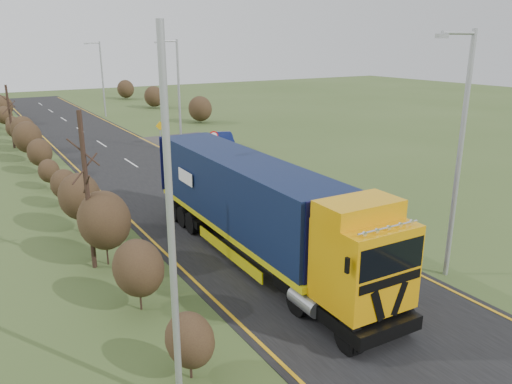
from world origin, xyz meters
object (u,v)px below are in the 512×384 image
at_px(car_red_hatchback, 235,151).
at_px(speed_sign, 214,142).
at_px(streetlight_near, 458,148).
at_px(lorry, 257,205).
at_px(car_blue_sedan, 221,140).

relative_size(car_red_hatchback, speed_sign, 1.34).
xyz_separation_m(car_red_hatchback, streetlight_near, (-2.52, -20.69, 4.23)).
bearing_deg(streetlight_near, lorry, 138.34).
bearing_deg(speed_sign, streetlight_near, -89.64).
distance_m(lorry, car_blue_sedan, 21.54).
xyz_separation_m(lorry, speed_sign, (5.18, 14.19, -0.46)).
height_order(car_red_hatchback, streetlight_near, streetlight_near).
bearing_deg(lorry, car_blue_sedan, 68.05).
bearing_deg(car_blue_sedan, lorry, 84.45).
distance_m(car_red_hatchback, speed_sign, 3.42).
bearing_deg(speed_sign, lorry, -110.04).
xyz_separation_m(streetlight_near, speed_sign, (-0.12, 18.90, -2.98)).
distance_m(car_red_hatchback, streetlight_near, 21.27).
bearing_deg(lorry, car_red_hatchback, 65.37).
bearing_deg(speed_sign, car_red_hatchback, 34.13).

